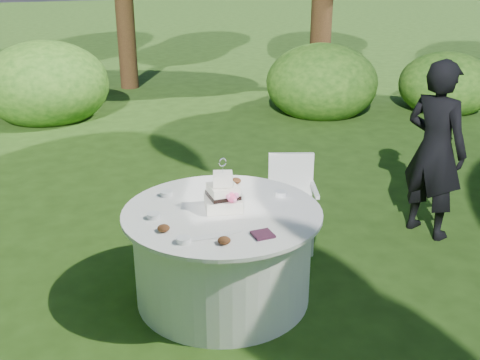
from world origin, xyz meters
The scene contains 9 objects.
ground centered at (0.00, 0.00, 0.00)m, with size 80.00×80.00×0.00m, color #213D10.
napkins centered at (0.11, -0.52, 0.78)m, with size 0.14×0.14×0.02m, color #481F34.
feather_plume centered at (-0.22, -0.40, 0.78)m, with size 0.48×0.07×0.01m, color white.
guest centered at (2.32, 0.32, 0.88)m, with size 0.64×0.42×1.75m, color black.
table centered at (0.00, 0.00, 0.39)m, with size 1.56×1.56×0.77m.
cake centered at (0.02, 0.02, 0.88)m, with size 0.33×0.33×0.42m.
chair centered at (0.93, 0.61, 0.52)m, with size 0.55×0.55×0.89m.
votives centered at (-0.18, 0.05, 0.79)m, with size 1.18×0.95×0.04m.
petal_cups centered at (-0.13, -0.07, 0.79)m, with size 0.92×1.10×0.05m.
Camera 1 is at (-1.37, -3.73, 2.56)m, focal length 42.00 mm.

